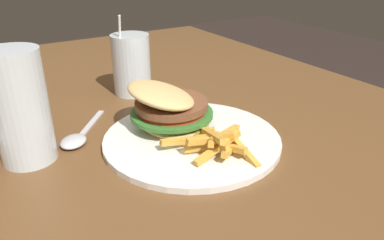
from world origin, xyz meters
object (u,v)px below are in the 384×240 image
Objects in this scene: juice_glass at (132,66)px; spoon at (75,139)px; beer_glass at (21,112)px; meal_plate_near at (179,121)px.

juice_glass reaches higher than spoon.
beer_glass is 1.22× the size of spoon.
meal_plate_near is 1.70× the size of juice_glass.
juice_glass is at bearing -54.74° from beer_glass.
spoon is at bearing 65.80° from meal_plate_near.
beer_glass reaches higher than meal_plate_near.
beer_glass is 0.10m from spoon.
beer_glass is 0.30m from juice_glass.
meal_plate_near is 2.09× the size of spoon.
juice_glass is (0.23, -0.02, 0.03)m from meal_plate_near.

